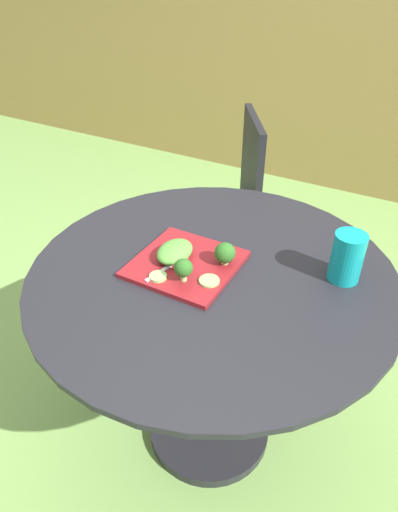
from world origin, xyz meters
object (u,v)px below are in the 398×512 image
(patio_chair, at_px, (226,197))
(drinking_glass, at_px, (346,260))
(salad_plate, at_px, (186,264))
(fork, at_px, (170,265))

(patio_chair, height_order, drinking_glass, patio_chair)
(patio_chair, distance_m, salad_plate, 0.91)
(fork, bearing_deg, drinking_glass, 24.81)
(patio_chair, distance_m, fork, 0.94)
(salad_plate, relative_size, drinking_glass, 2.00)
(fork, bearing_deg, patio_chair, 105.80)
(drinking_glass, bearing_deg, fork, -155.19)
(patio_chair, bearing_deg, salad_plate, -71.86)
(salad_plate, height_order, fork, fork)
(salad_plate, xyz_separation_m, drinking_glass, (0.40, 0.16, 0.05))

